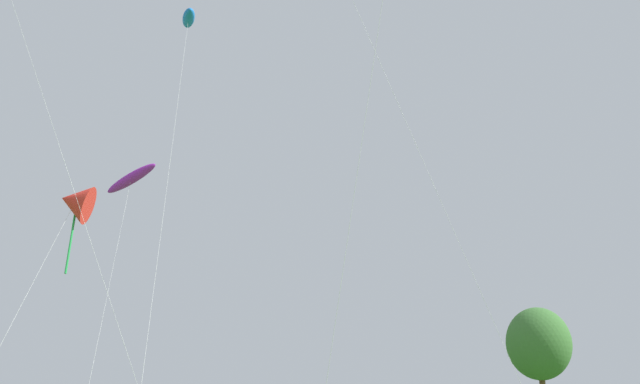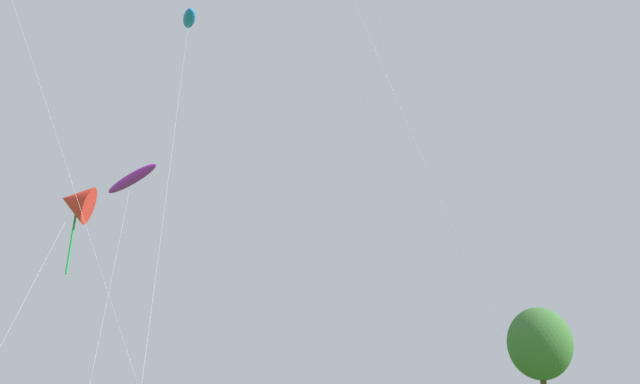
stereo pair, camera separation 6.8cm
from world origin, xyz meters
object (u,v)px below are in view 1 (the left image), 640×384
at_px(kite_flying_1, 131,179).
at_px(kite_flying_4, 189,18).
at_px(kite_flying_6, 75,202).
at_px(park_tree_1, 539,344).

height_order(kite_flying_1, kite_flying_4, kite_flying_4).
distance_m(kite_flying_4, kite_flying_6, 14.57).
xyz_separation_m(kite_flying_1, kite_flying_6, (-4.85, -9.64, -4.87)).
relative_size(kite_flying_1, kite_flying_6, 1.39).
height_order(kite_flying_1, park_tree_1, kite_flying_1).
distance_m(kite_flying_1, kite_flying_6, 11.84).
distance_m(kite_flying_1, park_tree_1, 29.30).
height_order(kite_flying_4, kite_flying_6, kite_flying_4).
xyz_separation_m(kite_flying_4, kite_flying_6, (-5.72, -2.63, -13.14)).
xyz_separation_m(kite_flying_1, kite_flying_4, (0.87, -7.01, 8.27)).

